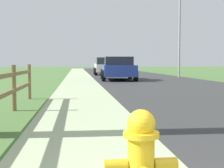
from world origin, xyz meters
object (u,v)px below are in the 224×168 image
object	(u,v)px
parked_suv_blue	(118,68)
parked_car_white	(105,66)
parked_car_beige	(104,65)
street_lamp	(181,18)

from	to	relation	value
parked_suv_blue	parked_car_white	distance (m)	8.66
parked_car_white	parked_car_beige	size ratio (longest dim) A/B	0.93
street_lamp	parked_car_white	bearing A→B (deg)	127.95
parked_car_white	parked_car_beige	distance (m)	7.13
street_lamp	parked_suv_blue	bearing A→B (deg)	-153.60
street_lamp	parked_car_beige	bearing A→B (deg)	108.38
parked_suv_blue	street_lamp	xyz separation A→B (m)	(4.84, 2.40, 3.57)
parked_car_white	street_lamp	size ratio (longest dim) A/B	0.61
parked_car_white	street_lamp	distance (m)	8.68
parked_suv_blue	street_lamp	world-z (taller)	street_lamp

